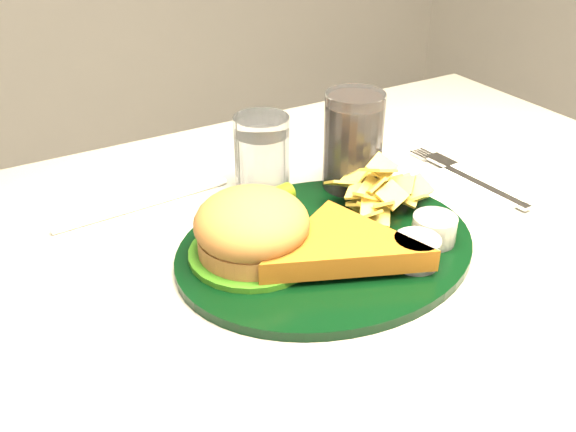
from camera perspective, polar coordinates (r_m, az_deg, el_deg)
name	(u,v)px	position (r m, az deg, el deg)	size (l,w,h in m)	color
dinner_plate	(327,221)	(0.69, 3.53, -0.45)	(0.34, 0.29, 0.08)	black
water_glass	(262,158)	(0.80, -2.32, 5.16)	(0.07, 0.07, 0.11)	silver
cola_glass	(353,145)	(0.80, 5.79, 6.28)	(0.07, 0.07, 0.13)	black
fork_napkin	(479,184)	(0.87, 16.63, 2.75)	(0.14, 0.18, 0.01)	white
wrapped_straw	(145,205)	(0.81, -12.64, 0.98)	(0.23, 0.08, 0.01)	white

